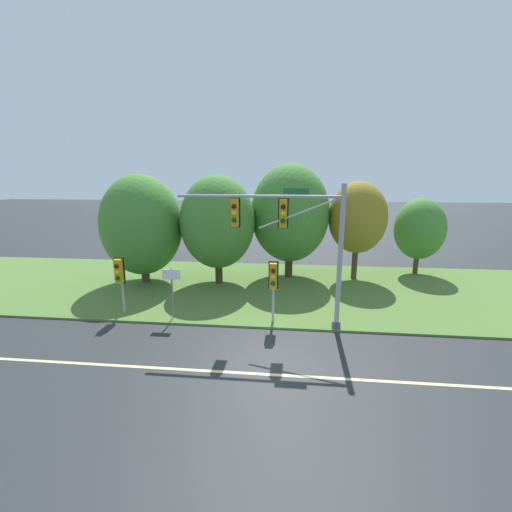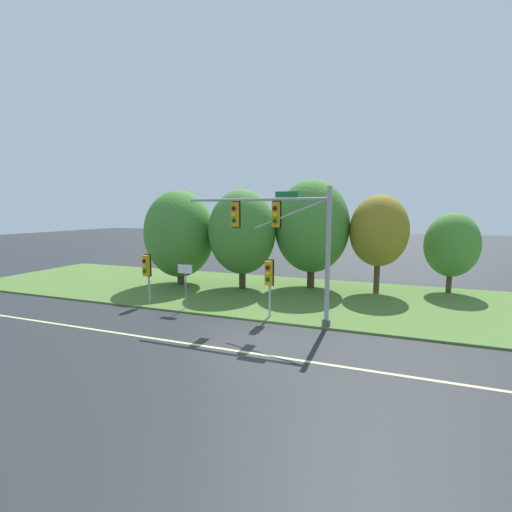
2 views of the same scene
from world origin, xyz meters
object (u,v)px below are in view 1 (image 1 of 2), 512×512
object	(u,v)px
route_sign_post	(172,285)
tree_behind_signpost	(290,214)
tree_nearest_road	(142,225)
tree_mid_verge	(358,218)
pedestrian_signal_further_along	(119,274)
tree_tall_centre	(420,229)
pedestrian_signal_near_kerb	(273,279)
traffic_signal_mast	(294,233)
tree_left_of_mast	(218,222)

from	to	relation	value
route_sign_post	tree_behind_signpost	distance (m)	9.80
tree_nearest_road	tree_mid_verge	world-z (taller)	tree_nearest_road
pedestrian_signal_further_along	tree_tall_centre	bearing A→B (deg)	27.74
pedestrian_signal_near_kerb	traffic_signal_mast	bearing A→B (deg)	-14.50
route_sign_post	tree_nearest_road	world-z (taller)	tree_nearest_road
pedestrian_signal_near_kerb	tree_nearest_road	distance (m)	10.40
tree_behind_signpost	tree_nearest_road	bearing A→B (deg)	-166.87
pedestrian_signal_near_kerb	tree_left_of_mast	size ratio (longest dim) A/B	0.43
traffic_signal_mast	tree_mid_verge	bearing A→B (deg)	62.23
tree_nearest_road	tree_mid_verge	bearing A→B (deg)	9.24
tree_tall_centre	traffic_signal_mast	bearing A→B (deg)	-132.43
pedestrian_signal_near_kerb	tree_left_of_mast	xyz separation A→B (m)	(-3.84, 5.82, 1.81)
pedestrian_signal_further_along	route_sign_post	xyz separation A→B (m)	(2.72, -0.17, -0.40)
tree_mid_verge	tree_left_of_mast	bearing A→B (deg)	-167.84
pedestrian_signal_further_along	route_sign_post	bearing A→B (deg)	-3.54
tree_nearest_road	traffic_signal_mast	bearing A→B (deg)	-30.92
pedestrian_signal_near_kerb	tree_nearest_road	size ratio (longest dim) A/B	0.43
tree_nearest_road	tree_behind_signpost	bearing A→B (deg)	13.13
pedestrian_signal_further_along	tree_behind_signpost	world-z (taller)	tree_behind_signpost
pedestrian_signal_near_kerb	tree_tall_centre	bearing A→B (deg)	44.09
tree_nearest_road	tree_mid_verge	distance (m)	13.96
pedestrian_signal_near_kerb	route_sign_post	bearing A→B (deg)	178.94
traffic_signal_mast	tree_mid_verge	size ratio (longest dim) A/B	1.14
pedestrian_signal_further_along	tree_left_of_mast	distance (m)	6.99
traffic_signal_mast	pedestrian_signal_near_kerb	distance (m)	2.43
tree_nearest_road	tree_mid_verge	xyz separation A→B (m)	(13.77, 2.24, 0.37)
pedestrian_signal_near_kerb	pedestrian_signal_further_along	size ratio (longest dim) A/B	1.03
traffic_signal_mast	route_sign_post	xyz separation A→B (m)	(-5.82, 0.32, -2.71)
tree_left_of_mast	tree_mid_verge	size ratio (longest dim) A/B	1.06
tree_left_of_mast	tree_tall_centre	world-z (taller)	tree_left_of_mast
pedestrian_signal_further_along	tree_tall_centre	distance (m)	19.58
tree_left_of_mast	tree_tall_centre	bearing A→B (deg)	14.69
traffic_signal_mast	tree_tall_centre	xyz separation A→B (m)	(8.76, 9.59, -1.20)
tree_mid_verge	pedestrian_signal_further_along	bearing A→B (deg)	-149.55
pedestrian_signal_near_kerb	tree_mid_verge	world-z (taller)	tree_mid_verge
tree_mid_verge	tree_tall_centre	distance (m)	4.93
tree_left_of_mast	pedestrian_signal_further_along	bearing A→B (deg)	-124.35
pedestrian_signal_near_kerb	tree_tall_centre	xyz separation A→B (m)	(9.66, 9.36, 1.05)
traffic_signal_mast	tree_nearest_road	xyz separation A→B (m)	(-9.58, 5.73, -0.65)
pedestrian_signal_further_along	tree_left_of_mast	xyz separation A→B (m)	(3.80, 5.56, 1.88)
route_sign_post	tree_mid_verge	world-z (taller)	tree_mid_verge
route_sign_post	tree_tall_centre	world-z (taller)	tree_tall_centre
tree_behind_signpost	tree_tall_centre	world-z (taller)	tree_behind_signpost
tree_left_of_mast	tree_mid_verge	world-z (taller)	tree_left_of_mast
tree_mid_verge	pedestrian_signal_near_kerb	bearing A→B (deg)	-123.34
traffic_signal_mast	tree_mid_verge	world-z (taller)	traffic_signal_mast
route_sign_post	tree_left_of_mast	xyz separation A→B (m)	(1.08, 5.73, 2.28)
tree_left_of_mast	route_sign_post	bearing A→B (deg)	-100.71
traffic_signal_mast	pedestrian_signal_further_along	size ratio (longest dim) A/B	2.54
traffic_signal_mast	tree_nearest_road	distance (m)	11.18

